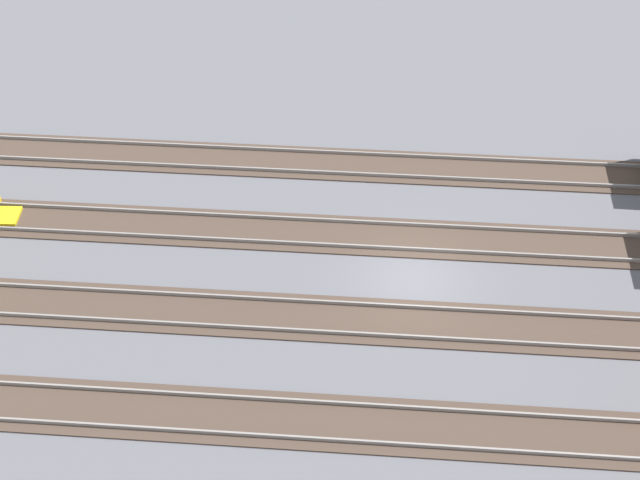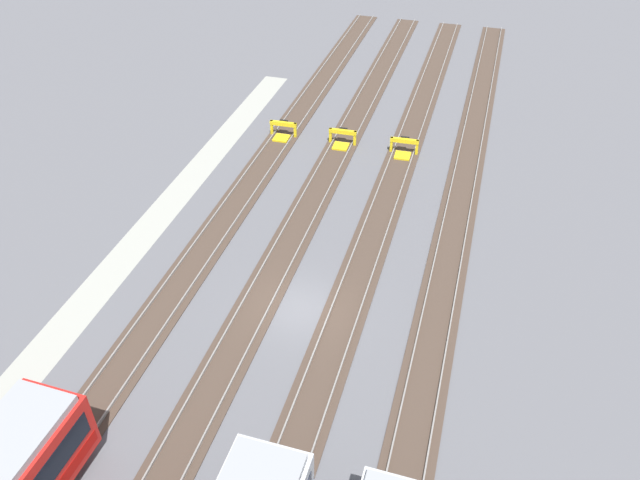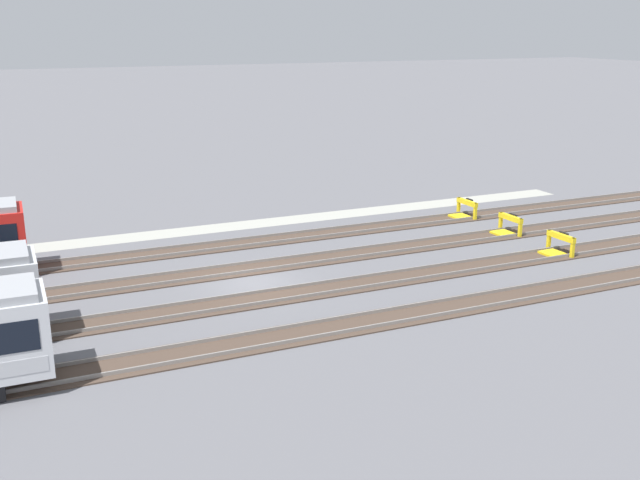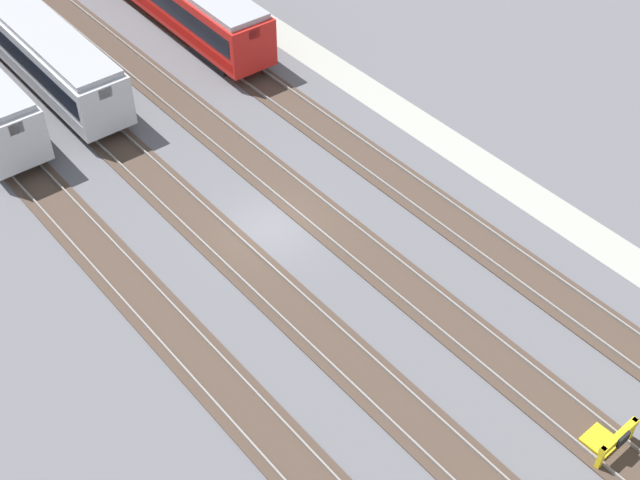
# 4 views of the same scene
# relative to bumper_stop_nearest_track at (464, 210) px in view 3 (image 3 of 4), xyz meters

# --- Properties ---
(ground_plane) EXTENTS (400.00, 400.00, 0.00)m
(ground_plane) POSITION_rel_bumper_stop_nearest_track_xyz_m (16.83, 6.71, -0.51)
(ground_plane) COLOR #5B5B60
(service_walkway) EXTENTS (54.00, 2.00, 0.01)m
(service_walkway) POSITION_rel_bumper_stop_nearest_track_xyz_m (16.83, -4.04, -0.51)
(service_walkway) COLOR #9E9E93
(service_walkway) RESTS_ON ground
(rail_track_nearest) EXTENTS (90.00, 2.23, 0.21)m
(rail_track_nearest) POSITION_rel_bumper_stop_nearest_track_xyz_m (16.83, -0.01, -0.47)
(rail_track_nearest) COLOR #47382D
(rail_track_nearest) RESTS_ON ground
(rail_track_near_inner) EXTENTS (90.00, 2.24, 0.21)m
(rail_track_near_inner) POSITION_rel_bumper_stop_nearest_track_xyz_m (16.83, 4.47, -0.47)
(rail_track_near_inner) COLOR #47382D
(rail_track_near_inner) RESTS_ON ground
(rail_track_middle) EXTENTS (90.00, 2.24, 0.21)m
(rail_track_middle) POSITION_rel_bumper_stop_nearest_track_xyz_m (16.83, 8.95, -0.47)
(rail_track_middle) COLOR #47382D
(rail_track_middle) RESTS_ON ground
(rail_track_far_inner) EXTENTS (90.00, 2.23, 0.21)m
(rail_track_far_inner) POSITION_rel_bumper_stop_nearest_track_xyz_m (16.83, 13.43, -0.47)
(rail_track_far_inner) COLOR #47382D
(rail_track_far_inner) RESTS_ON ground
(bumper_stop_nearest_track) EXTENTS (1.36, 2.01, 1.22)m
(bumper_stop_nearest_track) POSITION_rel_bumper_stop_nearest_track_xyz_m (0.00, 0.00, 0.00)
(bumper_stop_nearest_track) COLOR yellow
(bumper_stop_nearest_track) RESTS_ON ground
(bumper_stop_near_inner_track) EXTENTS (1.36, 2.01, 1.22)m
(bumper_stop_near_inner_track) POSITION_rel_bumper_stop_nearest_track_xyz_m (-0.03, 4.48, 0.00)
(bumper_stop_near_inner_track) COLOR yellow
(bumper_stop_near_inner_track) RESTS_ON ground
(bumper_stop_middle_track) EXTENTS (1.38, 2.01, 1.22)m
(bumper_stop_middle_track) POSITION_rel_bumper_stop_nearest_track_xyz_m (0.05, 8.96, 0.00)
(bumper_stop_middle_track) COLOR yellow
(bumper_stop_middle_track) RESTS_ON ground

